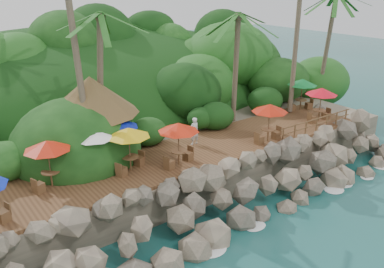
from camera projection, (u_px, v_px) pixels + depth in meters
ground at (261, 229)px, 21.25m from camera, size 140.00×140.00×0.00m
land_base at (118, 125)px, 32.93m from camera, size 32.00×25.20×2.10m
jungle_hill at (83, 114)px, 38.95m from camera, size 44.80×28.00×15.40m
seawall at (235, 194)px, 22.35m from camera, size 29.00×4.00×2.30m
terrace at (192, 152)px, 24.98m from camera, size 26.00×5.00×0.20m
jungle_foliage at (125, 141)px, 32.55m from camera, size 44.00×16.00×12.00m
foam_line at (257, 226)px, 21.47m from camera, size 25.20×0.80×0.06m
palapa at (91, 95)px, 23.71m from camera, size 5.49×5.49×4.60m
dining_clusters at (180, 123)px, 23.58m from camera, size 25.89×5.49×2.48m
railing at (317, 124)px, 27.77m from camera, size 7.20×0.10×1.00m
waiter at (194, 131)px, 25.62m from camera, size 0.66×0.44×1.77m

